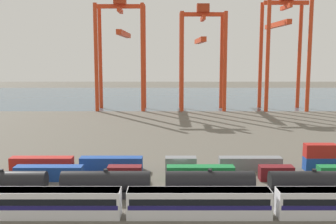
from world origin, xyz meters
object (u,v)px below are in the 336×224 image
Objects in this scene: gantry_crane_west at (120,42)px; shipping_container_9 at (109,164)px; shipping_container_10 at (179,164)px; gantry_crane_central at (200,47)px; shipping_container_11 at (248,163)px; freight_tank_row at (156,184)px; shipping_container_3 at (198,173)px; gantry_crane_east at (281,39)px; passenger_train at (197,202)px.

shipping_container_9 is at bearing -85.10° from gantry_crane_west.
gantry_crane_west is (-21.30, 90.58, 25.76)m from shipping_container_10.
gantry_crane_central reaches higher than shipping_container_9.
gantry_crane_central reaches higher than shipping_container_10.
gantry_crane_west is 1.07× the size of gantry_crane_central.
gantry_crane_west is at bearing 111.03° from shipping_container_11.
gantry_crane_central is at bearing 81.75° from freight_tank_row.
shipping_container_10 is 96.55m from gantry_crane_west.
shipping_container_3 and shipping_container_11 have the same top height.
shipping_container_9 is 27.06m from shipping_container_11.
shipping_container_10 is (4.10, 15.01, -0.87)m from freight_tank_row.
gantry_crane_east is (32.53, -0.86, 3.21)m from gantry_crane_central.
freight_tank_row reaches higher than shipping_container_9.
shipping_container_10 is 94.42m from gantry_crane_central.
freight_tank_row reaches higher than shipping_container_10.
shipping_container_3 is 12.02m from shipping_container_11.
gantry_crane_west reaches higher than shipping_container_3.
gantry_crane_east is at bearing 67.20° from shipping_container_3.
freight_tank_row is 118.16m from gantry_crane_east.
freight_tank_row is 109.23m from gantry_crane_central.
shipping_container_11 is (11.73, 23.02, -0.84)m from passenger_train.
gantry_crane_central reaches higher than freight_tank_row.
shipping_container_9 is 2.00× the size of shipping_container_10.
shipping_container_10 is at bearing -97.06° from gantry_crane_central.
freight_tank_row is at bearing -57.85° from shipping_container_9.
gantry_crane_west is at bearing 179.32° from gantry_crane_east.
shipping_container_11 is at bearing 62.99° from passenger_train.
freight_tank_row reaches higher than shipping_container_11.
freight_tank_row is 17.75m from shipping_container_9.
shipping_container_10 is (-1.80, 23.02, -0.84)m from passenger_train.
shipping_container_3 is 107.77m from gantry_crane_east.
gantry_crane_central is (7.90, 97.03, 23.84)m from shipping_container_3.
passenger_train is at bearing -117.01° from shipping_container_11.
gantry_crane_east is at bearing 65.46° from freight_tank_row.
shipping_container_3 is 100.23m from gantry_crane_central.
shipping_container_11 is at bearing -108.60° from gantry_crane_east.
gantry_crane_west reaches higher than shipping_container_9.
shipping_container_9 is at bearing -122.53° from gantry_crane_east.
gantry_crane_east is (47.85, 104.82, 26.18)m from freight_tank_row.
freight_tank_row is 23.17m from shipping_container_11.
shipping_container_10 and shipping_container_11 have the same top height.
shipping_container_9 is 13.53m from shipping_container_10.
gantry_crane_east reaches higher than shipping_container_11.
shipping_container_3 is 0.27× the size of gantry_crane_west.
gantry_crane_east reaches higher than shipping_container_10.
gantry_crane_central is at bearing 82.94° from shipping_container_10.
gantry_crane_east is (57.28, 89.81, 27.05)m from shipping_container_9.
gantry_crane_central is 0.90× the size of gantry_crane_east.
shipping_container_3 is at bearing -75.75° from gantry_crane_west.
shipping_container_9 is 96.97m from gantry_crane_central.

